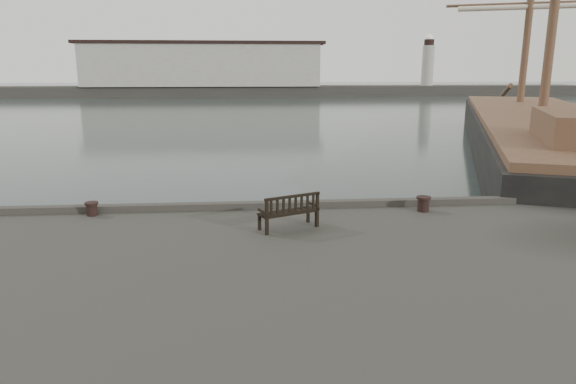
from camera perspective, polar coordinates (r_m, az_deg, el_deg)
The scene contains 6 objects.
ground at distance 15.05m, azimuth -5.86°, elevation -7.46°, with size 400.00×400.00×0.00m, color black.
breakwater at distance 106.17m, azimuth -7.55°, elevation 12.84°, with size 140.00×9.50×12.20m.
bench at distance 12.52m, azimuth 0.09°, elevation -2.89°, with size 1.57×1.07×0.85m.
bollard_left at distance 14.63m, azimuth -20.96°, elevation -1.76°, with size 0.35×0.35×0.36m, color black.
bollard_right at distance 14.54m, azimuth 14.80°, elevation -1.29°, with size 0.39×0.39×0.41m, color black.
tall_ship_main at distance 36.43m, azimuth 26.09°, elevation 4.89°, with size 22.43×40.17×30.06m.
Camera 1 is at (0.37, -14.05, 5.37)m, focal length 32.00 mm.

